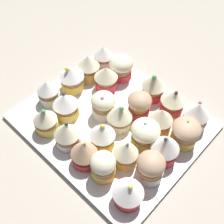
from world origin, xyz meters
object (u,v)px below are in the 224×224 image
(cupcake_14, at_px, (72,78))
(cupcake_20, at_px, (128,192))
(cupcake_13, at_px, (103,105))
(cupcake_19, at_px, (48,91))
(cupcake_22, at_px, (84,153))
(cupcake_15, at_px, (150,167))
(cupcake_6, at_px, (161,119))
(cupcake_2, at_px, (154,86))
(cupcake_1, at_px, (173,101))
(cupcake_17, at_px, (103,135))
(baking_tray, at_px, (112,121))
(cupcake_23, at_px, (67,134))
(cupcake_9, at_px, (89,66))
(cupcake_16, at_px, (126,153))
(cupcake_10, at_px, (164,149))
(cupcake_0, at_px, (196,115))
(cupcake_4, at_px, (103,56))
(cupcake_11, at_px, (145,134))
(cupcake_5, at_px, (185,133))
(cupcake_7, at_px, (139,104))
(cupcake_3, at_px, (121,67))
(cupcake_8, at_px, (106,78))
(cupcake_18, at_px, (66,105))
(cupcake_21, at_px, (103,166))
(cupcake_24, at_px, (45,120))

(cupcake_14, bearing_deg, cupcake_20, 157.17)
(cupcake_13, height_order, cupcake_19, cupcake_13)
(cupcake_13, distance_m, cupcake_22, 0.14)
(cupcake_15, bearing_deg, cupcake_6, -62.62)
(cupcake_6, bearing_deg, cupcake_14, 11.63)
(cupcake_2, bearing_deg, cupcake_1, 177.08)
(cupcake_15, distance_m, cupcake_17, 0.13)
(baking_tray, xyz_separation_m, cupcake_23, (0.03, 0.12, 0.04))
(cupcake_9, relative_size, cupcake_16, 1.03)
(cupcake_20, bearing_deg, cupcake_23, -2.03)
(cupcake_10, bearing_deg, cupcake_1, -62.68)
(cupcake_13, relative_size, cupcake_17, 0.96)
(cupcake_9, distance_m, cupcake_19, 0.13)
(cupcake_17, distance_m, cupcake_22, 0.06)
(baking_tray, relative_size, cupcake_1, 5.82)
(baking_tray, distance_m, cupcake_0, 0.20)
(cupcake_2, relative_size, cupcake_4, 1.29)
(cupcake_0, xyz_separation_m, cupcake_14, (0.31, 0.12, -0.00))
(cupcake_1, bearing_deg, cupcake_11, 95.63)
(cupcake_13, distance_m, cupcake_20, 0.23)
(cupcake_5, height_order, cupcake_7, same)
(cupcake_2, relative_size, cupcake_3, 1.18)
(cupcake_2, relative_size, cupcake_19, 1.19)
(cupcake_5, height_order, cupcake_8, cupcake_8)
(cupcake_19, bearing_deg, cupcake_6, -154.59)
(baking_tray, bearing_deg, cupcake_15, 160.88)
(cupcake_14, relative_size, cupcake_15, 1.03)
(cupcake_3, distance_m, cupcake_18, 0.19)
(cupcake_2, relative_size, cupcake_14, 1.10)
(cupcake_23, bearing_deg, cupcake_22, 175.01)
(cupcake_2, bearing_deg, cupcake_0, 177.27)
(cupcake_2, distance_m, cupcake_15, 0.23)
(cupcake_0, bearing_deg, cupcake_21, 74.44)
(cupcake_2, relative_size, cupcake_16, 1.13)
(cupcake_7, distance_m, cupcake_11, 0.09)
(cupcake_0, relative_size, cupcake_20, 1.19)
(cupcake_9, height_order, cupcake_10, cupcake_10)
(cupcake_11, bearing_deg, cupcake_4, -27.07)
(baking_tray, relative_size, cupcake_10, 5.15)
(cupcake_8, height_order, cupcake_13, cupcake_8)
(cupcake_4, distance_m, cupcake_6, 0.27)
(cupcake_3, height_order, cupcake_24, cupcake_24)
(cupcake_7, bearing_deg, cupcake_4, -20.56)
(cupcake_5, distance_m, cupcake_7, 0.13)
(cupcake_6, bearing_deg, cupcake_11, 90.35)
(cupcake_9, bearing_deg, cupcake_0, -169.66)
(cupcake_15, bearing_deg, cupcake_9, -21.45)
(cupcake_0, height_order, cupcake_9, cupcake_0)
(cupcake_13, relative_size, cupcake_20, 1.04)
(cupcake_3, relative_size, cupcake_23, 0.93)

